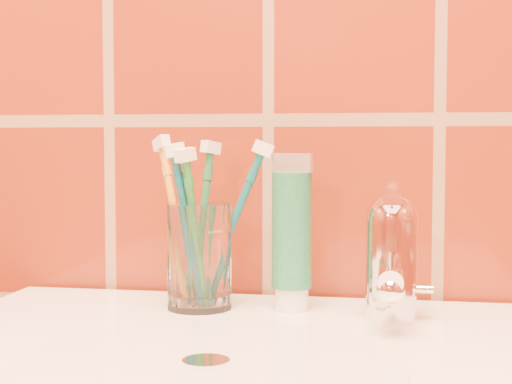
# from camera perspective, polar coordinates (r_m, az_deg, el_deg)

# --- Properties ---
(glass_tumbler) EXTENTS (0.07, 0.07, 0.11)m
(glass_tumbler) POSITION_cam_1_polar(r_m,az_deg,el_deg) (0.79, -4.15, -4.67)
(glass_tumbler) COLOR white
(glass_tumbler) RESTS_ON pedestal_sink
(toothpaste_tube) EXTENTS (0.04, 0.04, 0.16)m
(toothpaste_tube) POSITION_cam_1_polar(r_m,az_deg,el_deg) (0.78, 2.61, -3.29)
(toothpaste_tube) COLOR white
(toothpaste_tube) RESTS_ON pedestal_sink
(faucet) EXTENTS (0.05, 0.11, 0.12)m
(faucet) POSITION_cam_1_polar(r_m,az_deg,el_deg) (0.75, 9.82, -4.42)
(faucet) COLOR white
(faucet) RESTS_ON pedestal_sink
(toothbrush_0) EXTENTS (0.07, 0.08, 0.18)m
(toothbrush_0) POSITION_cam_1_polar(r_m,az_deg,el_deg) (0.80, -3.94, -2.34)
(toothbrush_0) COLOR #207846
(toothbrush_0) RESTS_ON glass_tumbler
(toothbrush_1) EXTENTS (0.08, 0.08, 0.18)m
(toothbrush_1) POSITION_cam_1_polar(r_m,az_deg,el_deg) (0.78, -4.96, -2.64)
(toothbrush_1) COLOR #0C5A68
(toothbrush_1) RESTS_ON glass_tumbler
(toothbrush_2) EXTENTS (0.14, 0.14, 0.19)m
(toothbrush_2) POSITION_cam_1_polar(r_m,az_deg,el_deg) (0.81, -5.82, -2.15)
(toothbrush_2) COLOR #C48422
(toothbrush_2) RESTS_ON glass_tumbler
(toothbrush_3) EXTENTS (0.10, 0.09, 0.17)m
(toothbrush_3) POSITION_cam_1_polar(r_m,az_deg,el_deg) (0.79, -1.77, -2.45)
(toothbrush_3) COLOR #0C5A65
(toothbrush_3) RESTS_ON glass_tumbler
(toothbrush_4) EXTENTS (0.07, 0.08, 0.17)m
(toothbrush_4) POSITION_cam_1_polar(r_m,az_deg,el_deg) (0.77, -4.45, -2.82)
(toothbrush_4) COLOR #1F7633
(toothbrush_4) RESTS_ON glass_tumbler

